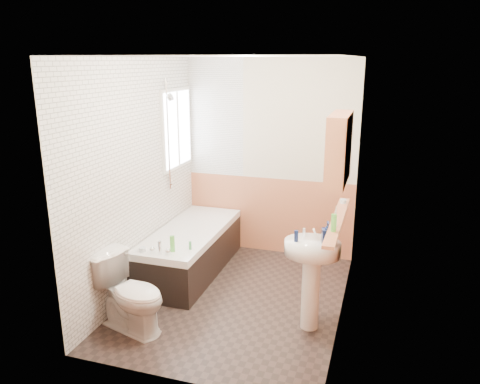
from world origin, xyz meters
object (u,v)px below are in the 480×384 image
bathtub (191,249)px  sink (312,267)px  pine_shelf (338,220)px  medicine_cabinet (339,149)px  toilet (131,294)px

bathtub → sink: 1.80m
pine_shelf → medicine_cabinet: 0.66m
toilet → sink: (1.60, 0.53, 0.27)m
sink → medicine_cabinet: (0.17, 0.12, 1.09)m
bathtub → medicine_cabinet: size_ratio=2.57×
pine_shelf → medicine_cabinet: bearing=158.0°
pine_shelf → sink: bearing=-150.8°
bathtub → sink: sink is taller
bathtub → pine_shelf: size_ratio=1.27×
sink → medicine_cabinet: medicine_cabinet is taller
toilet → pine_shelf: size_ratio=0.54×
bathtub → medicine_cabinet: (1.74, -0.68, 1.44)m
toilet → medicine_cabinet: medicine_cabinet is taller
sink → pine_shelf: size_ratio=0.72×
bathtub → pine_shelf: bearing=-21.3°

